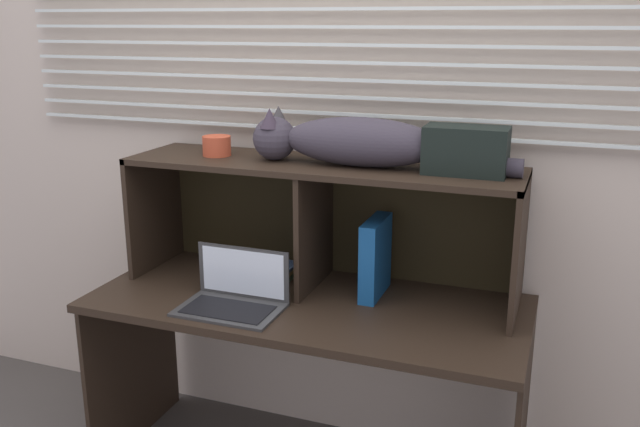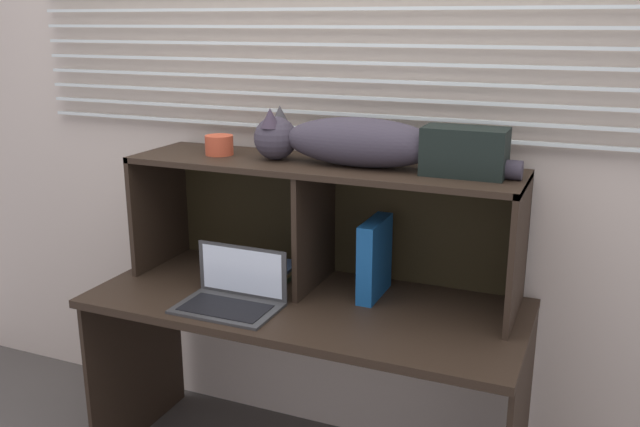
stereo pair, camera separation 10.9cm
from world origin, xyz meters
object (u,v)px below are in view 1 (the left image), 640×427
Objects in this scene: binder_upright at (375,257)px; book_stack at (265,274)px; small_basket at (217,146)px; cat at (349,142)px; storage_box at (466,150)px; laptop at (234,297)px.

binder_upright reaches higher than book_stack.
book_stack is at bearing -1.71° from small_basket.
cat reaches higher than small_basket.
laptop is at bearing -158.79° from storage_box.
small_basket is at bearing 180.00° from cat.
cat reaches higher than binder_upright.
storage_box is (0.30, 0.00, 0.41)m from binder_upright.
laptop is (-0.33, -0.28, -0.52)m from cat.
small_basket is (-0.53, 0.00, -0.05)m from cat.
small_basket is 0.94m from storage_box.
cat reaches higher than book_stack.
laptop is 1.29× the size of storage_box.
book_stack is at bearing -179.01° from cat.
laptop is 0.28m from book_stack.
book_stack is 0.91m from storage_box.
cat is at bearing 0.00° from small_basket.
small_basket reaches higher than laptop.
binder_upright is at bearing 0.00° from cat.
binder_upright is 1.18× the size of book_stack.
book_stack is at bearing 91.86° from laptop.
storage_box is (0.41, 0.00, -0.00)m from cat.
cat is 0.68m from laptop.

